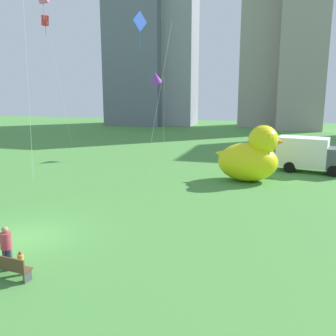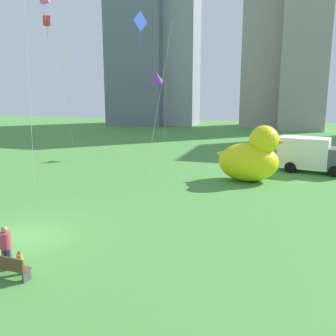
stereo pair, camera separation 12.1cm
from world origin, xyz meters
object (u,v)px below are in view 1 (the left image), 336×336
giant_inflatable_duck (250,157)px  box_truck (310,155)px  park_bench (8,266)px  person_child (21,262)px  kite_blue (141,30)px  kite_purple (156,77)px  person_adult (6,246)px  kite_red (45,21)px

giant_inflatable_duck → box_truck: bearing=46.0°
park_bench → person_child: bearing=59.4°
kite_blue → kite_purple: kite_blue is taller
park_bench → kite_purple: (-3.31, 26.80, 7.47)m
box_truck → giant_inflatable_duck: bearing=-134.0°
person_adult → park_bench: bearing=-48.5°
box_truck → park_bench: bearing=-117.6°
person_child → box_truck: size_ratio=0.16×
box_truck → kite_purple: (-14.91, 4.57, 6.51)m
person_adult → kite_purple: size_ratio=0.20×
person_adult → person_child: size_ratio=1.87×
box_truck → kite_blue: bearing=-141.7°
box_truck → kite_red: bearing=169.1°
kite_blue → park_bench: bearing=-91.1°
giant_inflatable_duck → kite_blue: bearing=-147.9°
person_child → kite_purple: size_ratio=0.11×
kite_red → person_child: bearing=-58.7°
giant_inflatable_duck → park_bench: bearing=-112.0°
kite_purple → kite_red: 14.43m
park_bench → person_adult: (-0.52, 0.59, 0.47)m
person_child → kite_blue: (0.01, 12.88, 9.92)m
person_child → kite_blue: 16.26m
giant_inflatable_duck → kite_blue: size_ratio=0.44×
kite_blue → kite_purple: bearing=104.7°
giant_inflatable_duck → kite_purple: 15.22m
person_adult → kite_purple: kite_purple is taller
park_bench → person_adult: size_ratio=1.00×
person_child → person_adult: bearing=165.0°
person_child → giant_inflatable_duck: size_ratio=0.18×
person_child → box_truck: (11.37, 21.84, 0.93)m
park_bench → kite_purple: 28.02m
person_adult → person_child: 0.89m
box_truck → kite_purple: 16.90m
kite_purple → person_adult: bearing=-83.9°
person_adult → kite_blue: kite_blue is taller
box_truck → kite_purple: bearing=163.0°
park_bench → person_child: 0.45m
person_child → kite_blue: size_ratio=0.08×
park_bench → kite_red: kite_red is taller
person_adult → person_child: person_adult is taller
kite_red → person_adult: bearing=-59.7°
person_adult → person_child: bearing=-15.0°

